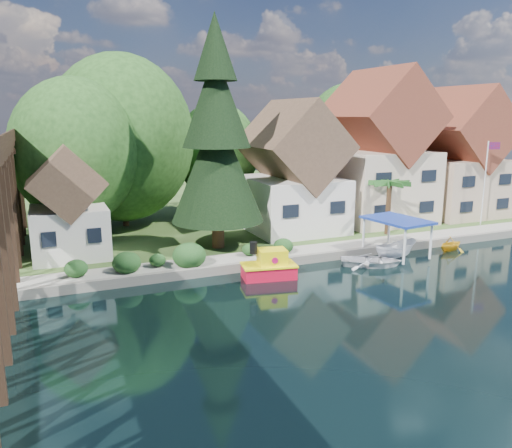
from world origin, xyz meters
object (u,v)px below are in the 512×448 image
(flagpole, at_px, (487,174))
(boat_yellow, at_px, (451,242))
(house_center, at_px, (377,157))
(palm_tree, at_px, (390,185))
(shed, at_px, (68,210))
(conifer, at_px, (217,139))
(boat_canopy, at_px, (396,242))
(tugboat, at_px, (269,267))
(house_right, at_px, (456,161))
(house_left, at_px, (292,176))
(boat_white_a, at_px, (371,260))

(flagpole, bearing_deg, boat_yellow, -150.85)
(house_center, distance_m, palm_tree, 5.98)
(boat_yellow, bearing_deg, shed, 62.32)
(conifer, xyz_separation_m, boat_yellow, (16.84, -6.05, -7.90))
(house_center, xyz_separation_m, palm_tree, (-2.43, -5.16, -1.77))
(house_center, height_order, boat_yellow, house_center)
(house_center, xyz_separation_m, conifer, (-16.74, -3.73, 2.10))
(conifer, xyz_separation_m, boat_canopy, (11.43, -6.23, -7.25))
(tugboat, bearing_deg, flagpole, 11.92)
(conifer, bearing_deg, tugboat, -79.75)
(tugboat, distance_m, boat_canopy, 10.24)
(tugboat, relative_size, boat_canopy, 0.75)
(shed, distance_m, boat_yellow, 28.38)
(conifer, bearing_deg, boat_canopy, -28.60)
(house_center, distance_m, tugboat, 19.53)
(house_right, relative_size, boat_yellow, 5.31)
(house_left, height_order, boat_canopy, house_left)
(house_right, bearing_deg, shed, -177.61)
(boat_white_a, relative_size, boat_yellow, 1.78)
(palm_tree, bearing_deg, tugboat, -158.24)
(tugboat, xyz_separation_m, boat_white_a, (7.57, -0.37, -0.31))
(shed, height_order, palm_tree, shed)
(tugboat, bearing_deg, boat_canopy, 2.42)
(house_right, xyz_separation_m, conifer, (-25.74, -3.23, 2.75))
(house_center, distance_m, conifer, 17.28)
(house_left, height_order, house_right, house_right)
(palm_tree, bearing_deg, house_center, 64.77)
(shed, height_order, conifer, conifer)
(house_right, bearing_deg, house_left, -180.00)
(house_left, bearing_deg, boat_canopy, -68.70)
(boat_canopy, bearing_deg, shed, 159.85)
(shed, height_order, flagpole, shed)
(house_left, relative_size, tugboat, 2.97)
(house_right, relative_size, conifer, 0.75)
(house_right, height_order, tugboat, house_right)
(palm_tree, bearing_deg, conifer, 174.29)
(shed, xyz_separation_m, tugboat, (11.47, -8.39, -3.08))
(boat_white_a, bearing_deg, house_right, -29.87)
(shed, xyz_separation_m, palm_tree, (24.57, -3.16, 0.82))
(conifer, bearing_deg, shed, 170.43)
(house_right, xyz_separation_m, boat_yellow, (-8.90, -9.28, -5.16))
(house_right, bearing_deg, tugboat, -158.04)
(palm_tree, distance_m, boat_yellow, 6.63)
(house_left, xyz_separation_m, house_center, (9.00, 0.50, 1.28))
(house_center, height_order, shed, house_center)
(house_right, distance_m, boat_white_a, 20.53)
(tugboat, xyz_separation_m, boat_yellow, (15.64, 0.62, -0.13))
(boat_yellow, bearing_deg, flagpole, -72.52)
(conifer, relative_size, boat_yellow, 7.10)
(conifer, xyz_separation_m, palm_tree, (14.31, -1.43, -3.88))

